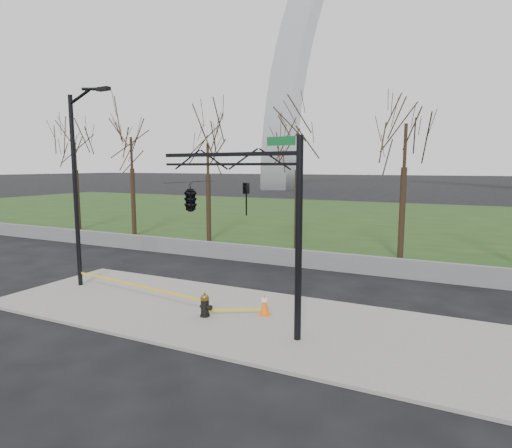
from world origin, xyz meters
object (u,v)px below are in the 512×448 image
at_px(traffic_cone, 265,304).
at_px(traffic_signal_mast, 209,197).
at_px(fire_hydrant, 205,305).
at_px(street_light, 78,177).

distance_m(traffic_cone, traffic_signal_mast, 4.12).
bearing_deg(fire_hydrant, street_light, -179.93).
bearing_deg(traffic_signal_mast, street_light, 177.73).
distance_m(fire_hydrant, street_light, 7.95).
xyz_separation_m(traffic_cone, traffic_signal_mast, (-1.47, -1.13, 3.68)).
height_order(street_light, traffic_signal_mast, street_light).
bearing_deg(street_light, fire_hydrant, -2.84).
bearing_deg(traffic_cone, fire_hydrant, -149.41).
distance_m(street_light, traffic_signal_mast, 7.04).
bearing_deg(traffic_cone, traffic_signal_mast, -142.44).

